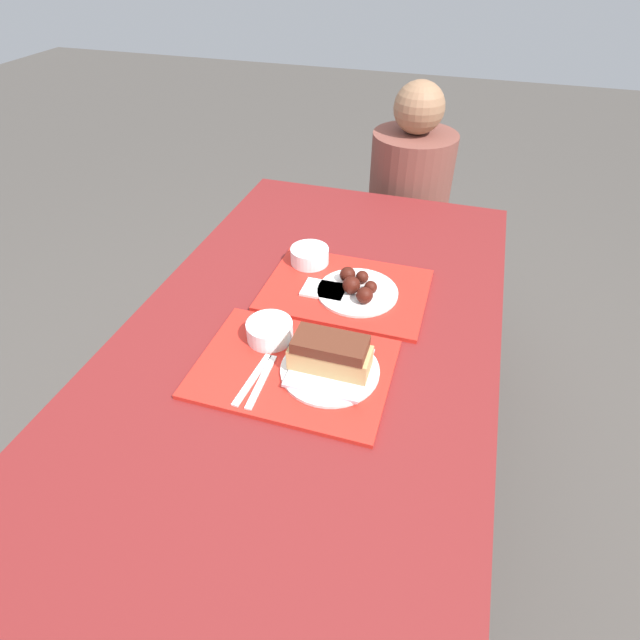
{
  "coord_description": "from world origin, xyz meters",
  "views": [
    {
      "loc": [
        0.31,
        -0.94,
        1.61
      ],
      "look_at": [
        0.03,
        -0.01,
        0.81
      ],
      "focal_mm": 28.0,
      "sensor_mm": 36.0,
      "label": 1
    }
  ],
  "objects_px": {
    "wings_plate_far": "(357,288)",
    "bowl_coleslaw_near": "(270,330)",
    "tray_far": "(346,290)",
    "brisket_sandwich_plate": "(330,359)",
    "tray_near": "(294,368)",
    "person_seated_across": "(410,185)",
    "bowl_coleslaw_far": "(310,255)"
  },
  "relations": [
    {
      "from": "tray_far",
      "to": "bowl_coleslaw_near",
      "type": "height_order",
      "value": "bowl_coleslaw_near"
    },
    {
      "from": "bowl_coleslaw_far",
      "to": "wings_plate_far",
      "type": "height_order",
      "value": "wings_plate_far"
    },
    {
      "from": "tray_far",
      "to": "bowl_coleslaw_near",
      "type": "distance_m",
      "value": 0.29
    },
    {
      "from": "tray_near",
      "to": "wings_plate_far",
      "type": "relative_size",
      "value": 2.0
    },
    {
      "from": "tray_far",
      "to": "bowl_coleslaw_near",
      "type": "xyz_separation_m",
      "value": [
        -0.13,
        -0.26,
        0.03
      ]
    },
    {
      "from": "brisket_sandwich_plate",
      "to": "person_seated_across",
      "type": "bearing_deg",
      "value": 90.08
    },
    {
      "from": "wings_plate_far",
      "to": "person_seated_across",
      "type": "xyz_separation_m",
      "value": [
        0.01,
        0.88,
        -0.08
      ]
    },
    {
      "from": "tray_far",
      "to": "person_seated_across",
      "type": "xyz_separation_m",
      "value": [
        0.05,
        0.87,
        -0.05
      ]
    },
    {
      "from": "tray_far",
      "to": "person_seated_across",
      "type": "bearing_deg",
      "value": 86.91
    },
    {
      "from": "brisket_sandwich_plate",
      "to": "bowl_coleslaw_far",
      "type": "relative_size",
      "value": 2.0
    },
    {
      "from": "person_seated_across",
      "to": "tray_near",
      "type": "bearing_deg",
      "value": -93.93
    },
    {
      "from": "tray_far",
      "to": "brisket_sandwich_plate",
      "type": "xyz_separation_m",
      "value": [
        0.05,
        -0.33,
        0.04
      ]
    },
    {
      "from": "brisket_sandwich_plate",
      "to": "wings_plate_far",
      "type": "relative_size",
      "value": 1.02
    },
    {
      "from": "person_seated_across",
      "to": "brisket_sandwich_plate",
      "type": "bearing_deg",
      "value": -89.92
    },
    {
      "from": "tray_near",
      "to": "person_seated_across",
      "type": "xyz_separation_m",
      "value": [
        0.08,
        1.21,
        -0.05
      ]
    },
    {
      "from": "bowl_coleslaw_far",
      "to": "wings_plate_far",
      "type": "distance_m",
      "value": 0.21
    },
    {
      "from": "bowl_coleslaw_near",
      "to": "brisket_sandwich_plate",
      "type": "bearing_deg",
      "value": -20.91
    },
    {
      "from": "brisket_sandwich_plate",
      "to": "wings_plate_far",
      "type": "height_order",
      "value": "brisket_sandwich_plate"
    },
    {
      "from": "brisket_sandwich_plate",
      "to": "bowl_coleslaw_far",
      "type": "xyz_separation_m",
      "value": [
        -0.19,
        0.43,
        -0.01
      ]
    },
    {
      "from": "bowl_coleslaw_far",
      "to": "person_seated_across",
      "type": "bearing_deg",
      "value": 76.41
    },
    {
      "from": "brisket_sandwich_plate",
      "to": "bowl_coleslaw_far",
      "type": "height_order",
      "value": "brisket_sandwich_plate"
    },
    {
      "from": "tray_near",
      "to": "bowl_coleslaw_near",
      "type": "distance_m",
      "value": 0.12
    },
    {
      "from": "tray_near",
      "to": "wings_plate_far",
      "type": "distance_m",
      "value": 0.34
    },
    {
      "from": "brisket_sandwich_plate",
      "to": "bowl_coleslaw_near",
      "type": "bearing_deg",
      "value": 159.09
    },
    {
      "from": "bowl_coleslaw_far",
      "to": "person_seated_across",
      "type": "distance_m",
      "value": 0.8
    },
    {
      "from": "tray_far",
      "to": "bowl_coleslaw_near",
      "type": "relative_size",
      "value": 3.93
    },
    {
      "from": "wings_plate_far",
      "to": "bowl_coleslaw_near",
      "type": "bearing_deg",
      "value": -122.98
    },
    {
      "from": "wings_plate_far",
      "to": "person_seated_across",
      "type": "distance_m",
      "value": 0.89
    },
    {
      "from": "tray_far",
      "to": "brisket_sandwich_plate",
      "type": "bearing_deg",
      "value": -81.58
    },
    {
      "from": "tray_near",
      "to": "bowl_coleslaw_near",
      "type": "xyz_separation_m",
      "value": [
        -0.09,
        0.08,
        0.03
      ]
    },
    {
      "from": "person_seated_across",
      "to": "tray_far",
      "type": "bearing_deg",
      "value": -93.09
    },
    {
      "from": "tray_far",
      "to": "wings_plate_far",
      "type": "relative_size",
      "value": 2.0
    }
  ]
}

